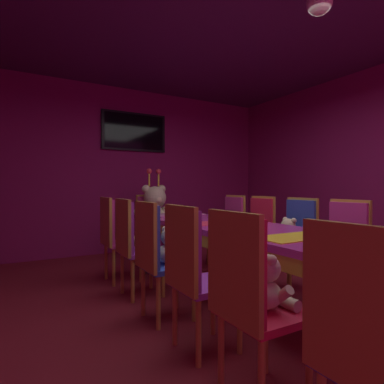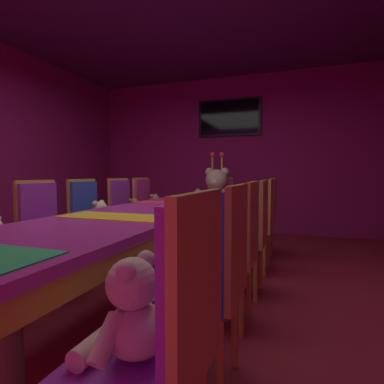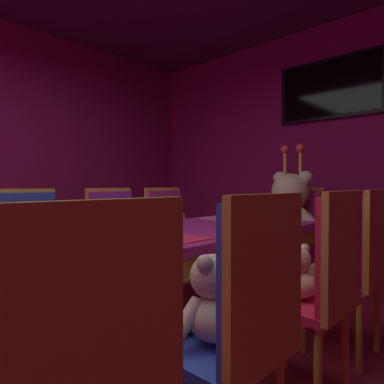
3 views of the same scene
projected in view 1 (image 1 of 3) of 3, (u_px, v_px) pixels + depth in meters
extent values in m
plane|color=maroon|center=(255.00, 312.00, 2.81)|extent=(7.90, 7.90, 0.00)
cube|color=#8C1959|center=(133.00, 170.00, 5.56)|extent=(5.20, 0.12, 2.80)
cube|color=#B22D8C|center=(256.00, 231.00, 2.80)|extent=(0.90, 3.69, 0.05)
cube|color=gold|center=(256.00, 240.00, 2.80)|extent=(0.88, 3.61, 0.10)
cylinder|color=#4C3826|center=(197.00, 241.00, 4.43)|extent=(0.07, 0.07, 0.69)
cylinder|color=#4C3826|center=(145.00, 247.00, 4.05)|extent=(0.07, 0.07, 0.69)
cube|color=yellow|center=(303.00, 236.00, 2.35)|extent=(0.77, 0.32, 0.01)
cube|color=#E52D4C|center=(221.00, 222.00, 3.25)|extent=(0.77, 0.32, 0.01)
cube|color=pink|center=(175.00, 215.00, 4.16)|extent=(0.77, 0.32, 0.01)
cube|color=#2D47B2|center=(359.00, 306.00, 1.05)|extent=(0.05, 0.38, 0.50)
cube|color=gold|center=(355.00, 308.00, 1.04)|extent=(0.03, 0.41, 0.55)
sphere|color=olive|center=(375.00, 291.00, 1.19)|extent=(0.05, 0.05, 0.05)
cylinder|color=olive|center=(371.00, 329.00, 1.24)|extent=(0.05, 0.12, 0.12)
cube|color=red|center=(264.00, 314.00, 1.67)|extent=(0.40, 0.40, 0.04)
cube|color=red|center=(237.00, 267.00, 1.58)|extent=(0.05, 0.38, 0.50)
cube|color=gold|center=(233.00, 267.00, 1.57)|extent=(0.03, 0.41, 0.55)
cylinder|color=gold|center=(265.00, 337.00, 1.90)|extent=(0.04, 0.04, 0.42)
cylinder|color=gold|center=(309.00, 363.00, 1.62)|extent=(0.04, 0.04, 0.42)
cylinder|color=gold|center=(221.00, 351.00, 1.74)|extent=(0.04, 0.04, 0.42)
cylinder|color=gold|center=(261.00, 382.00, 1.46)|extent=(0.04, 0.04, 0.42)
ellipsoid|color=beige|center=(264.00, 294.00, 1.67)|extent=(0.19, 0.19, 0.15)
sphere|color=beige|center=(266.00, 268.00, 1.68)|extent=(0.15, 0.15, 0.15)
sphere|color=#FDDCAD|center=(273.00, 269.00, 1.70)|extent=(0.06, 0.06, 0.06)
sphere|color=beige|center=(257.00, 256.00, 1.72)|extent=(0.06, 0.06, 0.06)
sphere|color=beige|center=(272.00, 260.00, 1.62)|extent=(0.06, 0.06, 0.06)
cylinder|color=beige|center=(257.00, 285.00, 1.77)|extent=(0.05, 0.13, 0.12)
cylinder|color=beige|center=(282.00, 295.00, 1.61)|extent=(0.05, 0.13, 0.12)
cylinder|color=beige|center=(274.00, 297.00, 1.78)|extent=(0.06, 0.14, 0.06)
cylinder|color=beige|center=(288.00, 302.00, 1.69)|extent=(0.06, 0.14, 0.06)
cube|color=purple|center=(206.00, 285.00, 2.17)|extent=(0.40, 0.40, 0.04)
cube|color=purple|center=(183.00, 248.00, 2.07)|extent=(0.05, 0.38, 0.50)
cube|color=gold|center=(180.00, 248.00, 2.06)|extent=(0.03, 0.41, 0.55)
cylinder|color=gold|center=(213.00, 306.00, 2.39)|extent=(0.04, 0.04, 0.42)
cylinder|color=gold|center=(240.00, 322.00, 2.11)|extent=(0.04, 0.04, 0.42)
cylinder|color=gold|center=(175.00, 315.00, 2.23)|extent=(0.04, 0.04, 0.42)
cylinder|color=gold|center=(198.00, 333.00, 1.95)|extent=(0.04, 0.04, 0.42)
cube|color=#2D47B2|center=(168.00, 266.00, 2.68)|extent=(0.40, 0.40, 0.04)
cube|color=#2D47B2|center=(148.00, 236.00, 2.58)|extent=(0.05, 0.38, 0.50)
cube|color=gold|center=(145.00, 236.00, 2.57)|extent=(0.03, 0.41, 0.55)
cylinder|color=gold|center=(176.00, 285.00, 2.90)|extent=(0.04, 0.04, 0.42)
cylinder|color=gold|center=(194.00, 296.00, 2.62)|extent=(0.04, 0.04, 0.42)
cylinder|color=gold|center=(143.00, 291.00, 2.74)|extent=(0.04, 0.04, 0.42)
cylinder|color=gold|center=(158.00, 303.00, 2.46)|extent=(0.04, 0.04, 0.42)
ellipsoid|color=beige|center=(168.00, 254.00, 2.68)|extent=(0.19, 0.19, 0.15)
sphere|color=beige|center=(170.00, 237.00, 2.68)|extent=(0.15, 0.15, 0.15)
sphere|color=#FDDCAD|center=(175.00, 238.00, 2.71)|extent=(0.06, 0.06, 0.06)
sphere|color=beige|center=(165.00, 230.00, 2.72)|extent=(0.06, 0.06, 0.06)
sphere|color=beige|center=(171.00, 231.00, 2.62)|extent=(0.06, 0.06, 0.06)
cylinder|color=beige|center=(167.00, 249.00, 2.78)|extent=(0.05, 0.14, 0.13)
cylinder|color=beige|center=(177.00, 253.00, 2.61)|extent=(0.05, 0.14, 0.13)
cylinder|color=beige|center=(178.00, 257.00, 2.78)|extent=(0.07, 0.14, 0.07)
cylinder|color=beige|center=(184.00, 259.00, 2.69)|extent=(0.07, 0.14, 0.07)
cube|color=purple|center=(142.00, 252.00, 3.25)|extent=(0.40, 0.40, 0.04)
cube|color=purple|center=(125.00, 227.00, 3.15)|extent=(0.05, 0.38, 0.50)
cube|color=gold|center=(123.00, 227.00, 3.14)|extent=(0.03, 0.41, 0.55)
cylinder|color=gold|center=(151.00, 269.00, 3.47)|extent=(0.04, 0.04, 0.42)
cylinder|color=gold|center=(163.00, 276.00, 3.19)|extent=(0.04, 0.04, 0.42)
cylinder|color=gold|center=(122.00, 273.00, 3.31)|extent=(0.04, 0.04, 0.42)
cylinder|color=gold|center=(133.00, 281.00, 3.03)|extent=(0.04, 0.04, 0.42)
ellipsoid|color=brown|center=(142.00, 242.00, 3.25)|extent=(0.18, 0.18, 0.14)
sphere|color=brown|center=(144.00, 230.00, 3.25)|extent=(0.14, 0.14, 0.14)
sphere|color=#99663C|center=(148.00, 230.00, 3.28)|extent=(0.05, 0.05, 0.05)
sphere|color=brown|center=(140.00, 224.00, 3.29)|extent=(0.05, 0.05, 0.05)
sphere|color=brown|center=(144.00, 225.00, 3.20)|extent=(0.05, 0.05, 0.05)
cylinder|color=brown|center=(142.00, 239.00, 3.34)|extent=(0.05, 0.13, 0.12)
cylinder|color=brown|center=(149.00, 242.00, 3.19)|extent=(0.05, 0.13, 0.12)
cylinder|color=brown|center=(151.00, 245.00, 3.35)|extent=(0.06, 0.13, 0.06)
cylinder|color=brown|center=(155.00, 247.00, 3.26)|extent=(0.06, 0.13, 0.06)
cube|color=#CC338C|center=(123.00, 243.00, 3.75)|extent=(0.40, 0.40, 0.04)
cube|color=#CC338C|center=(108.00, 221.00, 3.66)|extent=(0.05, 0.38, 0.50)
cube|color=gold|center=(106.00, 221.00, 3.65)|extent=(0.03, 0.41, 0.55)
cylinder|color=gold|center=(132.00, 259.00, 3.97)|extent=(0.04, 0.04, 0.42)
cylinder|color=gold|center=(141.00, 264.00, 3.70)|extent=(0.04, 0.04, 0.42)
cylinder|color=gold|center=(106.00, 262.00, 3.81)|extent=(0.04, 0.04, 0.42)
cylinder|color=gold|center=(114.00, 267.00, 3.54)|extent=(0.04, 0.04, 0.42)
ellipsoid|color=#9E7247|center=(123.00, 235.00, 3.75)|extent=(0.19, 0.19, 0.15)
sphere|color=#9E7247|center=(124.00, 223.00, 3.76)|extent=(0.15, 0.15, 0.15)
sphere|color=tan|center=(129.00, 224.00, 3.78)|extent=(0.06, 0.06, 0.06)
sphere|color=#9E7247|center=(122.00, 218.00, 3.79)|extent=(0.06, 0.06, 0.06)
sphere|color=#9E7247|center=(125.00, 219.00, 3.70)|extent=(0.06, 0.06, 0.06)
cylinder|color=#9E7247|center=(124.00, 232.00, 3.85)|extent=(0.05, 0.13, 0.12)
cylinder|color=#9E7247|center=(129.00, 234.00, 3.69)|extent=(0.05, 0.13, 0.12)
cylinder|color=#9E7247|center=(132.00, 238.00, 3.85)|extent=(0.06, 0.14, 0.06)
cylinder|color=#9E7247|center=(134.00, 239.00, 3.77)|extent=(0.06, 0.14, 0.06)
cylinder|color=gold|center=(377.00, 304.00, 2.44)|extent=(0.04, 0.04, 0.42)
cube|color=#CC338C|center=(336.00, 260.00, 2.91)|extent=(0.40, 0.40, 0.04)
cube|color=#CC338C|center=(348.00, 229.00, 2.99)|extent=(0.05, 0.38, 0.50)
cube|color=gold|center=(350.00, 229.00, 3.00)|extent=(0.03, 0.41, 0.55)
cylinder|color=gold|center=(332.00, 278.00, 3.13)|extent=(0.04, 0.04, 0.42)
cylinder|color=gold|center=(363.00, 287.00, 2.85)|extent=(0.04, 0.04, 0.42)
cylinder|color=gold|center=(309.00, 283.00, 2.97)|extent=(0.04, 0.04, 0.42)
cylinder|color=gold|center=(340.00, 293.00, 2.69)|extent=(0.04, 0.04, 0.42)
cube|color=#2D47B2|center=(289.00, 249.00, 3.41)|extent=(0.40, 0.40, 0.04)
cube|color=#2D47B2|center=(301.00, 223.00, 3.50)|extent=(0.05, 0.38, 0.50)
cube|color=gold|center=(302.00, 223.00, 3.51)|extent=(0.03, 0.41, 0.55)
cylinder|color=gold|center=(288.00, 265.00, 3.63)|extent=(0.04, 0.04, 0.42)
cylinder|color=gold|center=(312.00, 272.00, 3.35)|extent=(0.04, 0.04, 0.42)
cylinder|color=gold|center=(267.00, 269.00, 3.47)|extent=(0.04, 0.04, 0.42)
cylinder|color=gold|center=(290.00, 276.00, 3.20)|extent=(0.04, 0.04, 0.42)
ellipsoid|color=beige|center=(289.00, 239.00, 3.41)|extent=(0.20, 0.20, 0.16)
sphere|color=beige|center=(288.00, 226.00, 3.40)|extent=(0.16, 0.16, 0.16)
sphere|color=#FDDCAD|center=(285.00, 227.00, 3.37)|extent=(0.06, 0.06, 0.06)
sphere|color=beige|center=(294.00, 221.00, 3.35)|extent=(0.06, 0.06, 0.06)
sphere|color=beige|center=(285.00, 220.00, 3.46)|extent=(0.06, 0.06, 0.06)
cylinder|color=beige|center=(294.00, 239.00, 3.30)|extent=(0.05, 0.14, 0.13)
cylinder|color=beige|center=(280.00, 237.00, 3.47)|extent=(0.05, 0.14, 0.13)
cylinder|color=beige|center=(284.00, 246.00, 3.30)|extent=(0.07, 0.15, 0.07)
cylinder|color=beige|center=(277.00, 244.00, 3.39)|extent=(0.07, 0.15, 0.07)
cube|color=red|center=(251.00, 240.00, 3.96)|extent=(0.40, 0.40, 0.04)
cube|color=red|center=(262.00, 218.00, 4.05)|extent=(0.05, 0.38, 0.50)
cube|color=gold|center=(263.00, 218.00, 4.06)|extent=(0.03, 0.41, 0.55)
cylinder|color=gold|center=(252.00, 255.00, 4.18)|extent=(0.04, 0.04, 0.42)
cylinder|color=gold|center=(269.00, 260.00, 3.91)|extent=(0.04, 0.04, 0.42)
cylinder|color=gold|center=(233.00, 258.00, 4.02)|extent=(0.04, 0.04, 0.42)
cylinder|color=gold|center=(249.00, 263.00, 3.75)|extent=(0.04, 0.04, 0.42)
ellipsoid|color=beige|center=(251.00, 233.00, 3.96)|extent=(0.16, 0.16, 0.13)
sphere|color=beige|center=(250.00, 224.00, 3.95)|extent=(0.13, 0.13, 0.13)
sphere|color=#FDDCAD|center=(247.00, 225.00, 3.93)|extent=(0.05, 0.05, 0.05)
sphere|color=beige|center=(253.00, 220.00, 3.91)|extent=(0.05, 0.05, 0.05)
sphere|color=beige|center=(248.00, 219.00, 4.00)|extent=(0.05, 0.05, 0.05)
cylinder|color=beige|center=(253.00, 233.00, 3.87)|extent=(0.05, 0.11, 0.11)
cylinder|color=beige|center=(244.00, 231.00, 4.01)|extent=(0.05, 0.11, 0.11)
cylinder|color=beige|center=(246.00, 238.00, 3.87)|extent=(0.06, 0.12, 0.06)
cylinder|color=beige|center=(242.00, 237.00, 3.94)|extent=(0.06, 0.12, 0.06)
cube|color=#CC338C|center=(224.00, 235.00, 4.44)|extent=(0.40, 0.40, 0.04)
cube|color=#CC338C|center=(234.00, 215.00, 4.53)|extent=(0.05, 0.38, 0.50)
cube|color=gold|center=(235.00, 215.00, 4.54)|extent=(0.03, 0.41, 0.55)
cylinder|color=gold|center=(226.00, 248.00, 4.66)|extent=(0.04, 0.04, 0.42)
cylinder|color=gold|center=(240.00, 252.00, 4.38)|extent=(0.04, 0.04, 0.42)
cylinder|color=gold|center=(208.00, 250.00, 4.50)|extent=(0.04, 0.04, 0.42)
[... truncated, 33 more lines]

